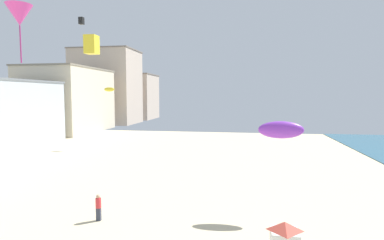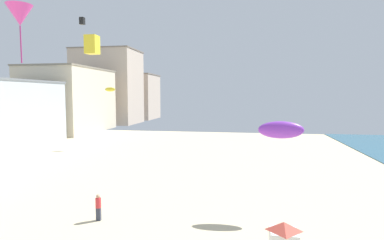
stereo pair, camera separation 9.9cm
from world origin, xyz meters
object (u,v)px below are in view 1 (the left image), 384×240
(lifeguard_stand, at_px, (285,239))
(kite_yellow_box, at_px, (92,45))
(kite_flyer, at_px, (98,206))
(kite_purple_parafoil, at_px, (281,130))
(kite_black_box, at_px, (81,21))
(kite_yellow_parafoil, at_px, (109,89))
(kite_magenta_delta, at_px, (19,15))

(lifeguard_stand, bearing_deg, kite_yellow_box, 117.16)
(kite_flyer, relative_size, kite_purple_parafoil, 0.58)
(kite_black_box, bearing_deg, kite_yellow_parafoil, 95.30)
(kite_flyer, relative_size, kite_black_box, 2.09)
(kite_purple_parafoil, xyz_separation_m, kite_black_box, (-20.59, 13.25, 10.56))
(lifeguard_stand, distance_m, kite_purple_parafoil, 8.44)
(kite_yellow_box, distance_m, kite_yellow_parafoil, 17.38)
(kite_purple_parafoil, distance_m, kite_yellow_box, 18.24)
(kite_black_box, bearing_deg, lifeguard_stand, -46.26)
(lifeguard_stand, bearing_deg, kite_purple_parafoil, 64.44)
(lifeguard_stand, bearing_deg, kite_black_box, 113.06)
(kite_yellow_parafoil, bearing_deg, lifeguard_stand, -55.10)
(lifeguard_stand, bearing_deg, kite_yellow_parafoil, 104.22)
(kite_purple_parafoil, xyz_separation_m, kite_yellow_parafoil, (-21.42, 22.18, 2.97))
(kite_flyer, distance_m, kite_black_box, 24.11)
(kite_flyer, height_order, kite_yellow_box, kite_yellow_box)
(lifeguard_stand, relative_size, kite_magenta_delta, 0.69)
(lifeguard_stand, distance_m, kite_yellow_parafoil, 36.89)
(kite_yellow_box, bearing_deg, kite_black_box, 123.89)
(kite_magenta_delta, bearing_deg, kite_yellow_parafoil, 101.47)
(kite_flyer, distance_m, kite_purple_parafoil, 12.29)
(kite_yellow_box, height_order, kite_magenta_delta, kite_magenta_delta)
(kite_flyer, xyz_separation_m, kite_yellow_box, (-4.79, 9.08, 11.23))
(kite_yellow_box, relative_size, kite_magenta_delta, 0.45)
(kite_yellow_box, bearing_deg, lifeguard_stand, -42.16)
(kite_black_box, bearing_deg, kite_yellow_box, -56.11)
(lifeguard_stand, relative_size, kite_purple_parafoil, 0.90)
(kite_magenta_delta, distance_m, kite_black_box, 16.21)
(kite_magenta_delta, xyz_separation_m, kite_black_box, (-4.10, 15.34, 3.29))
(lifeguard_stand, bearing_deg, kite_flyer, 135.17)
(kite_magenta_delta, xyz_separation_m, kite_yellow_parafoil, (-4.93, 24.27, -4.30))
(lifeguard_stand, height_order, kite_purple_parafoil, kite_purple_parafoil)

